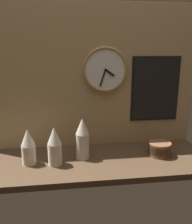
{
  "coord_description": "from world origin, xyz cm",
  "views": [
    {
      "loc": [
        -18.21,
        -147.3,
        72.77
      ],
      "look_at": [
        1.7,
        4.0,
        32.08
      ],
      "focal_mm": 38.0,
      "sensor_mm": 36.0,
      "label": 1
    }
  ],
  "objects_px": {
    "cup_stack_left": "(28,147)",
    "menu_board": "(155,89)",
    "cup_stack_center": "(82,138)",
    "wall_clock": "(105,70)",
    "cup_stack_center_left": "(55,146)",
    "bowl_stack_far_right": "(160,148)"
  },
  "relations": [
    {
      "from": "menu_board",
      "to": "cup_stack_left",
      "type": "bearing_deg",
      "value": -164.63
    },
    {
      "from": "cup_stack_center",
      "to": "cup_stack_left",
      "type": "height_order",
      "value": "cup_stack_center"
    },
    {
      "from": "cup_stack_center",
      "to": "cup_stack_center_left",
      "type": "distance_m",
      "value": 0.2
    },
    {
      "from": "cup_stack_center_left",
      "to": "wall_clock",
      "type": "relative_size",
      "value": 0.78
    },
    {
      "from": "wall_clock",
      "to": "cup_stack_left",
      "type": "bearing_deg",
      "value": -155.44
    },
    {
      "from": "cup_stack_left",
      "to": "menu_board",
      "type": "height_order",
      "value": "menu_board"
    },
    {
      "from": "cup_stack_left",
      "to": "menu_board",
      "type": "bearing_deg",
      "value": 15.37
    },
    {
      "from": "cup_stack_center_left",
      "to": "wall_clock",
      "type": "xyz_separation_m",
      "value": [
        0.37,
        0.28,
        0.46
      ]
    },
    {
      "from": "cup_stack_left",
      "to": "wall_clock",
      "type": "relative_size",
      "value": 0.73
    },
    {
      "from": "cup_stack_center",
      "to": "menu_board",
      "type": "bearing_deg",
      "value": 20.72
    },
    {
      "from": "cup_stack_center_left",
      "to": "menu_board",
      "type": "relative_size",
      "value": 0.52
    },
    {
      "from": "cup_stack_center",
      "to": "wall_clock",
      "type": "xyz_separation_m",
      "value": [
        0.19,
        0.21,
        0.44
      ]
    },
    {
      "from": "cup_stack_center_left",
      "to": "cup_stack_center",
      "type": "bearing_deg",
      "value": 20.91
    },
    {
      "from": "cup_stack_left",
      "to": "wall_clock",
      "type": "xyz_separation_m",
      "value": [
        0.54,
        0.25,
        0.46
      ]
    },
    {
      "from": "bowl_stack_far_right",
      "to": "wall_clock",
      "type": "distance_m",
      "value": 0.68
    },
    {
      "from": "cup_stack_center",
      "to": "bowl_stack_far_right",
      "type": "xyz_separation_m",
      "value": [
        0.54,
        -0.02,
        -0.09
      ]
    },
    {
      "from": "cup_stack_center",
      "to": "wall_clock",
      "type": "distance_m",
      "value": 0.52
    },
    {
      "from": "cup_stack_center_left",
      "to": "bowl_stack_far_right",
      "type": "distance_m",
      "value": 0.73
    },
    {
      "from": "cup_stack_center_left",
      "to": "bowl_stack_far_right",
      "type": "relative_size",
      "value": 1.62
    },
    {
      "from": "wall_clock",
      "to": "menu_board",
      "type": "relative_size",
      "value": 0.66
    },
    {
      "from": "cup_stack_center_left",
      "to": "wall_clock",
      "type": "bearing_deg",
      "value": 37.0
    },
    {
      "from": "cup_stack_left",
      "to": "wall_clock",
      "type": "bearing_deg",
      "value": 24.56
    }
  ]
}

